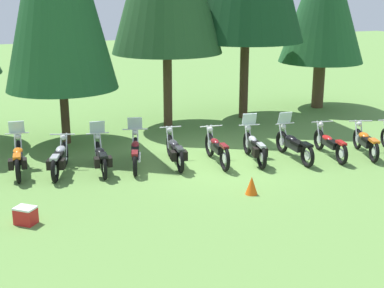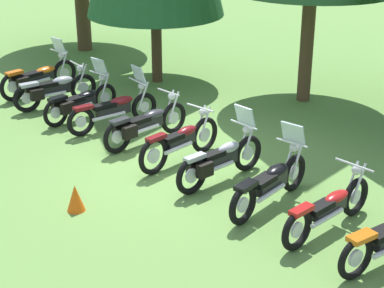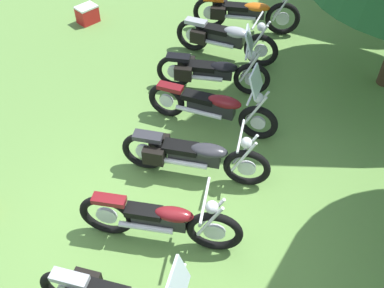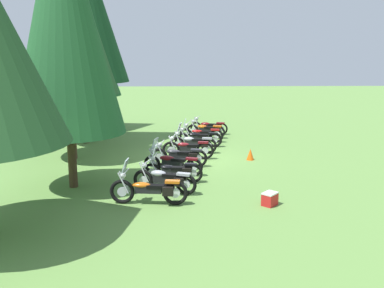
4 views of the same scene
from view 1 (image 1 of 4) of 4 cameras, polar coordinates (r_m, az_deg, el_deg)
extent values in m
plane|color=#608C42|center=(16.37, 2.78, -2.09)|extent=(80.00, 80.00, 0.00)
torus|color=black|center=(16.94, -17.73, -0.88)|extent=(0.19, 0.77, 0.76)
cylinder|color=silver|center=(16.94, -17.73, -0.88)|extent=(0.08, 0.29, 0.29)
torus|color=black|center=(15.40, -17.84, -2.57)|extent=(0.19, 0.77, 0.76)
cylinder|color=silver|center=(15.40, -17.84, -2.57)|extent=(0.08, 0.29, 0.29)
cube|color=black|center=(16.14, -17.81, -1.36)|extent=(0.30, 0.82, 0.21)
ellipsoid|color=#D16014|center=(16.32, -17.83, -0.70)|extent=(0.33, 0.59, 0.17)
cube|color=black|center=(15.90, -17.86, -1.25)|extent=(0.31, 0.56, 0.10)
cube|color=#D16014|center=(15.37, -17.94, -1.24)|extent=(0.25, 0.46, 0.08)
cylinder|color=silver|center=(16.81, -18.10, 0.01)|extent=(0.08, 0.34, 0.65)
cylinder|color=silver|center=(16.80, -17.54, 0.06)|extent=(0.08, 0.34, 0.65)
cylinder|color=silver|center=(16.64, -17.92, 1.08)|extent=(0.68, 0.11, 0.04)
sphere|color=silver|center=(16.76, -17.88, 0.76)|extent=(0.19, 0.19, 0.17)
cylinder|color=silver|center=(15.99, -17.31, -1.77)|extent=(0.16, 0.80, 0.08)
cube|color=silver|center=(16.62, -17.98, 1.69)|extent=(0.45, 0.20, 0.39)
cube|color=black|center=(15.57, -18.49, -2.04)|extent=(0.17, 0.33, 0.26)
cube|color=black|center=(15.56, -17.21, -1.95)|extent=(0.17, 0.33, 0.26)
torus|color=black|center=(16.56, -13.25, -1.00)|extent=(0.34, 0.71, 0.71)
cylinder|color=silver|center=(16.56, -13.25, -1.00)|extent=(0.14, 0.27, 0.27)
torus|color=black|center=(15.17, -14.21, -2.65)|extent=(0.34, 0.71, 0.71)
cylinder|color=silver|center=(15.17, -14.21, -2.65)|extent=(0.14, 0.27, 0.27)
cube|color=black|center=(15.83, -13.74, -1.38)|extent=(0.45, 0.77, 0.27)
ellipsoid|color=#9EA0A8|center=(15.98, -13.64, -0.60)|extent=(0.43, 0.58, 0.21)
cube|color=black|center=(15.60, -13.90, -1.14)|extent=(0.40, 0.55, 0.10)
cube|color=#9EA0A8|center=(15.15, -14.24, -1.38)|extent=(0.33, 0.48, 0.08)
cylinder|color=silver|center=(16.44, -13.63, -0.07)|extent=(0.15, 0.33, 0.65)
cylinder|color=silver|center=(16.41, -13.07, -0.06)|extent=(0.15, 0.33, 0.65)
cylinder|color=silver|center=(16.26, -13.47, 1.00)|extent=(0.69, 0.27, 0.04)
sphere|color=silver|center=(16.38, -13.39, 0.67)|extent=(0.22, 0.22, 0.17)
cylinder|color=silver|center=(15.68, -13.33, -1.90)|extent=(0.32, 0.72, 0.08)
cube|color=black|center=(15.36, -14.72, -2.06)|extent=(0.24, 0.35, 0.26)
cube|color=black|center=(15.29, -13.47, -2.05)|extent=(0.24, 0.35, 0.26)
torus|color=black|center=(16.52, -9.85, -0.89)|extent=(0.17, 0.69, 0.68)
cylinder|color=silver|center=(16.52, -9.85, -0.89)|extent=(0.08, 0.27, 0.26)
torus|color=black|center=(15.14, -9.22, -2.45)|extent=(0.17, 0.69, 0.68)
cylinder|color=silver|center=(15.14, -9.22, -2.45)|extent=(0.08, 0.27, 0.26)
cube|color=black|center=(15.80, -9.56, -1.33)|extent=(0.30, 0.74, 0.20)
ellipsoid|color=black|center=(15.96, -9.67, -0.70)|extent=(0.33, 0.54, 0.16)
cube|color=black|center=(15.59, -9.49, -1.22)|extent=(0.31, 0.51, 0.10)
cube|color=black|center=(15.12, -9.31, -1.20)|extent=(0.25, 0.46, 0.08)
cylinder|color=silver|center=(16.38, -10.16, 0.02)|extent=(0.08, 0.34, 0.65)
cylinder|color=silver|center=(16.39, -9.59, 0.07)|extent=(0.08, 0.34, 0.65)
cylinder|color=silver|center=(16.22, -9.90, 1.11)|extent=(0.67, 0.11, 0.04)
sphere|color=silver|center=(16.33, -9.92, 0.79)|extent=(0.19, 0.19, 0.17)
cylinder|color=silver|center=(15.69, -8.98, -1.70)|extent=(0.16, 0.73, 0.08)
cube|color=silver|center=(16.19, -9.94, 1.75)|extent=(0.45, 0.20, 0.39)
cube|color=black|center=(15.28, -9.98, -1.92)|extent=(0.17, 0.33, 0.26)
cube|color=black|center=(15.32, -8.68, -1.81)|extent=(0.17, 0.33, 0.26)
torus|color=black|center=(16.86, -5.94, -0.41)|extent=(0.31, 0.68, 0.67)
cylinder|color=silver|center=(16.86, -5.94, -0.41)|extent=(0.12, 0.26, 0.25)
torus|color=black|center=(15.28, -6.02, -2.17)|extent=(0.31, 0.68, 0.67)
cylinder|color=silver|center=(15.28, -6.02, -2.17)|extent=(0.12, 0.26, 0.25)
cube|color=black|center=(16.04, -5.99, -0.86)|extent=(0.42, 0.84, 0.26)
ellipsoid|color=maroon|center=(16.21, -5.99, -0.09)|extent=(0.40, 0.63, 0.20)
cube|color=black|center=(15.78, -6.01, -0.66)|extent=(0.38, 0.59, 0.10)
cube|color=maroon|center=(15.27, -6.05, -0.97)|extent=(0.30, 0.47, 0.08)
cylinder|color=silver|center=(16.72, -6.22, 0.50)|extent=(0.14, 0.33, 0.65)
cylinder|color=silver|center=(16.72, -5.72, 0.51)|extent=(0.14, 0.33, 0.65)
cylinder|color=silver|center=(16.55, -6.01, 1.56)|extent=(0.74, 0.26, 0.04)
sphere|color=silver|center=(16.67, -5.99, 1.24)|extent=(0.21, 0.21, 0.17)
cylinder|color=silver|center=(15.89, -5.55, -1.36)|extent=(0.32, 0.80, 0.08)
cube|color=silver|center=(16.53, -6.02, 2.18)|extent=(0.47, 0.28, 0.39)
torus|color=black|center=(16.96, -2.35, -0.16)|extent=(0.22, 0.72, 0.71)
cylinder|color=silver|center=(16.96, -2.35, -0.16)|extent=(0.09, 0.28, 0.27)
torus|color=black|center=(15.47, -1.24, -1.78)|extent=(0.22, 0.72, 0.71)
cylinder|color=silver|center=(15.47, -1.24, -1.78)|extent=(0.09, 0.28, 0.27)
cube|color=black|center=(16.18, -1.83, -0.59)|extent=(0.33, 0.81, 0.23)
ellipsoid|color=#2D2D33|center=(16.35, -1.98, 0.10)|extent=(0.35, 0.59, 0.18)
cube|color=black|center=(15.94, -1.67, -0.43)|extent=(0.32, 0.56, 0.10)
cube|color=#2D2D33|center=(15.44, -1.31, -0.51)|extent=(0.26, 0.46, 0.08)
cylinder|color=silver|center=(16.81, -2.59, 0.74)|extent=(0.10, 0.34, 0.65)
cylinder|color=silver|center=(16.84, -2.06, 0.77)|extent=(0.10, 0.34, 0.65)
cylinder|color=silver|center=(16.66, -2.29, 1.80)|extent=(0.67, 0.14, 0.04)
sphere|color=silver|center=(16.77, -2.34, 1.48)|extent=(0.19, 0.19, 0.17)
cylinder|color=silver|center=(16.07, -1.24, -1.01)|extent=(0.20, 0.79, 0.08)
cube|color=black|center=(15.59, -1.99, -1.25)|extent=(0.19, 0.34, 0.26)
cube|color=black|center=(15.66, -0.80, -1.17)|extent=(0.19, 0.34, 0.26)
torus|color=black|center=(16.97, 1.87, -0.08)|extent=(0.19, 0.76, 0.76)
cylinder|color=silver|center=(16.97, 1.87, -0.08)|extent=(0.08, 0.30, 0.29)
torus|color=black|center=(15.64, 3.47, -1.53)|extent=(0.19, 0.76, 0.76)
cylinder|color=silver|center=(15.64, 3.47, -1.53)|extent=(0.08, 0.30, 0.29)
cube|color=black|center=(16.27, 2.64, -0.42)|extent=(0.26, 0.74, 0.23)
ellipsoid|color=maroon|center=(16.41, 2.43, 0.25)|extent=(0.28, 0.54, 0.18)
cube|color=black|center=(16.05, 2.87, -0.24)|extent=(0.26, 0.50, 0.10)
cube|color=maroon|center=(15.60, 3.39, -0.20)|extent=(0.21, 0.46, 0.08)
cylinder|color=silver|center=(16.81, 1.73, 0.82)|extent=(0.08, 0.34, 0.65)
cylinder|color=silver|center=(16.85, 2.16, 0.85)|extent=(0.08, 0.34, 0.65)
cylinder|color=silver|center=(16.67, 2.03, 1.89)|extent=(0.71, 0.12, 0.04)
sphere|color=silver|center=(16.78, 1.94, 1.56)|extent=(0.19, 0.19, 0.17)
cylinder|color=silver|center=(16.18, 3.18, -0.83)|extent=(0.16, 0.73, 0.08)
torus|color=black|center=(17.27, 5.85, 0.07)|extent=(0.25, 0.73, 0.72)
cylinder|color=silver|center=(17.27, 5.85, 0.07)|extent=(0.10, 0.28, 0.27)
torus|color=black|center=(15.92, 7.35, -1.37)|extent=(0.25, 0.73, 0.72)
cylinder|color=silver|center=(15.92, 7.35, -1.37)|extent=(0.10, 0.28, 0.27)
cube|color=black|center=(16.56, 6.58, -0.24)|extent=(0.31, 0.75, 0.26)
ellipsoid|color=#9EA0A8|center=(16.70, 6.40, 0.48)|extent=(0.31, 0.55, 0.20)
cube|color=black|center=(16.34, 6.81, 0.00)|extent=(0.29, 0.52, 0.10)
cube|color=#9EA0A8|center=(15.90, 7.30, -0.14)|extent=(0.24, 0.46, 0.08)
cylinder|color=silver|center=(17.11, 5.73, 0.96)|extent=(0.11, 0.34, 0.65)
cylinder|color=silver|center=(17.15, 6.14, 0.98)|extent=(0.11, 0.34, 0.65)
cylinder|color=silver|center=(16.97, 6.05, 2.00)|extent=(0.67, 0.17, 0.04)
sphere|color=silver|center=(17.09, 5.95, 1.69)|extent=(0.20, 0.20, 0.17)
cylinder|color=silver|center=(16.47, 7.09, -0.69)|extent=(0.22, 0.73, 0.08)
cube|color=silver|center=(16.95, 6.04, 2.61)|extent=(0.46, 0.24, 0.39)
cube|color=black|center=(16.03, 6.68, -0.85)|extent=(0.20, 0.34, 0.26)
cube|color=black|center=(16.11, 7.60, -0.80)|extent=(0.20, 0.34, 0.26)
torus|color=black|center=(17.62, 9.44, 0.23)|extent=(0.16, 0.71, 0.70)
cylinder|color=silver|center=(17.62, 9.44, 0.23)|extent=(0.07, 0.27, 0.26)
torus|color=black|center=(16.29, 12.04, -1.22)|extent=(0.16, 0.71, 0.70)
cylinder|color=silver|center=(16.29, 12.04, -1.22)|extent=(0.07, 0.27, 0.26)
cube|color=black|center=(16.92, 10.71, -0.11)|extent=(0.28, 0.80, 0.24)
ellipsoid|color=black|center=(17.06, 10.38, 0.56)|extent=(0.32, 0.58, 0.19)
cube|color=black|center=(16.71, 11.09, 0.08)|extent=(0.30, 0.54, 0.10)
cube|color=black|center=(16.27, 11.97, -0.06)|extent=(0.24, 0.45, 0.08)
cylinder|color=silver|center=(17.45, 9.33, 1.10)|extent=(0.06, 0.34, 0.65)
cylinder|color=silver|center=(17.53, 9.82, 1.14)|extent=(0.06, 0.34, 0.65)
cylinder|color=silver|center=(17.34, 9.75, 2.13)|extent=(0.64, 0.07, 0.04)
sphere|color=silver|center=(17.44, 9.59, 1.82)|extent=(0.18, 0.18, 0.17)
cylinder|color=silver|center=(16.87, 11.40, -0.52)|extent=(0.13, 0.79, 0.08)
cube|color=silver|center=(17.31, 9.75, 2.73)|extent=(0.45, 0.18, 0.39)
torus|color=black|center=(18.14, 13.22, 0.45)|extent=(0.24, 0.69, 0.68)
cylinder|color=silver|center=(18.14, 13.22, 0.45)|extent=(0.10, 0.26, 0.26)
torus|color=black|center=(16.78, 15.46, -0.98)|extent=(0.24, 0.69, 0.68)
cylinder|color=silver|center=(16.78, 15.46, -0.98)|extent=(0.10, 0.26, 0.26)
cube|color=black|center=(17.43, 14.32, 0.04)|extent=(0.33, 0.81, 0.20)
ellipsoid|color=#B21919|center=(17.59, 14.04, 0.61)|extent=(0.33, 0.59, 0.15)
cube|color=black|center=(17.22, 14.65, 0.13)|extent=(0.31, 0.55, 0.10)
cube|color=#B21919|center=(16.76, 15.42, 0.12)|extent=(0.25, 0.46, 0.08)
cylinder|color=silver|center=(17.98, 13.15, 1.30)|extent=(0.10, 0.34, 0.65)
cylinder|color=silver|center=(18.04, 13.56, 1.32)|extent=(0.10, 0.34, 0.65)
cylinder|color=silver|center=(17.86, 13.53, 2.29)|extent=(0.72, 0.16, 0.04)
sphere|color=silver|center=(17.97, 13.39, 1.99)|extent=(0.20, 0.20, 0.17)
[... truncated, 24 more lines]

